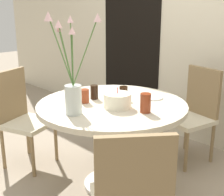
{
  "coord_description": "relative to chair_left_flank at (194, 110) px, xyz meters",
  "views": [
    {
      "loc": [
        1.66,
        -1.59,
        1.44
      ],
      "look_at": [
        0.0,
        0.0,
        0.76
      ],
      "focal_mm": 50.0,
      "sensor_mm": 36.0,
      "label": 1
    }
  ],
  "objects": [
    {
      "name": "ground_plane",
      "position": [
        -0.18,
        -0.91,
        -0.49
      ],
      "size": [
        16.0,
        16.0,
        0.0
      ],
      "primitive_type": "plane",
      "color": "gray"
    },
    {
      "name": "wall_back",
      "position": [
        -0.18,
        0.4,
        0.81
      ],
      "size": [
        8.0,
        0.05,
        2.6
      ],
      "color": "beige",
      "rests_on": "ground_plane"
    },
    {
      "name": "doorway_panel",
      "position": [
        -1.18,
        0.37,
        0.53
      ],
      "size": [
        0.9,
        0.01,
        2.05
      ],
      "color": "black",
      "rests_on": "ground_plane"
    },
    {
      "name": "dining_table",
      "position": [
        -0.18,
        -0.91,
        0.1
      ],
      "size": [
        1.16,
        1.16,
        0.72
      ],
      "color": "beige",
      "rests_on": "ground_plane"
    },
    {
      "name": "chair_left_flank",
      "position": [
        0.0,
        0.0,
        0.0
      ],
      "size": [
        0.47,
        0.47,
        0.89
      ],
      "rotation": [
        0.0,
        0.0,
        -0.2
      ],
      "color": "beige",
      "rests_on": "ground_plane"
    },
    {
      "name": "chair_near_front",
      "position": [
        -1.05,
        -1.24,
        0.0
      ],
      "size": [
        0.52,
        0.52,
        0.89
      ],
      "rotation": [
        0.0,
        0.0,
        1.94
      ],
      "color": "beige",
      "rests_on": "ground_plane"
    },
    {
      "name": "birthday_cake",
      "position": [
        -0.08,
        -0.95,
        0.28
      ],
      "size": [
        0.2,
        0.2,
        0.15
      ],
      "color": "white",
      "rests_on": "dining_table"
    },
    {
      "name": "flower_vase",
      "position": [
        -0.18,
        -1.28,
        0.45
      ],
      "size": [
        0.29,
        0.3,
        0.69
      ],
      "color": "silver",
      "rests_on": "dining_table"
    },
    {
      "name": "side_plate",
      "position": [
        -0.05,
        -0.58,
        0.23
      ],
      "size": [
        0.17,
        0.17,
        0.01
      ],
      "color": "white",
      "rests_on": "dining_table"
    },
    {
      "name": "drink_glass_0",
      "position": [
        -0.19,
        -0.77,
        0.28
      ],
      "size": [
        0.07,
        0.07,
        0.11
      ],
      "color": "black",
      "rests_on": "dining_table"
    },
    {
      "name": "drink_glass_1",
      "position": [
        0.14,
        -0.89,
        0.29
      ],
      "size": [
        0.08,
        0.08,
        0.14
      ],
      "color": "maroon",
      "rests_on": "dining_table"
    },
    {
      "name": "drink_glass_2",
      "position": [
        -0.36,
        -0.93,
        0.28
      ],
      "size": [
        0.06,
        0.06,
        0.11
      ],
      "color": "black",
      "rests_on": "dining_table"
    },
    {
      "name": "drink_glass_3",
      "position": [
        -0.34,
        -1.05,
        0.28
      ],
      "size": [
        0.07,
        0.07,
        0.11
      ],
      "color": "maroon",
      "rests_on": "dining_table"
    }
  ]
}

